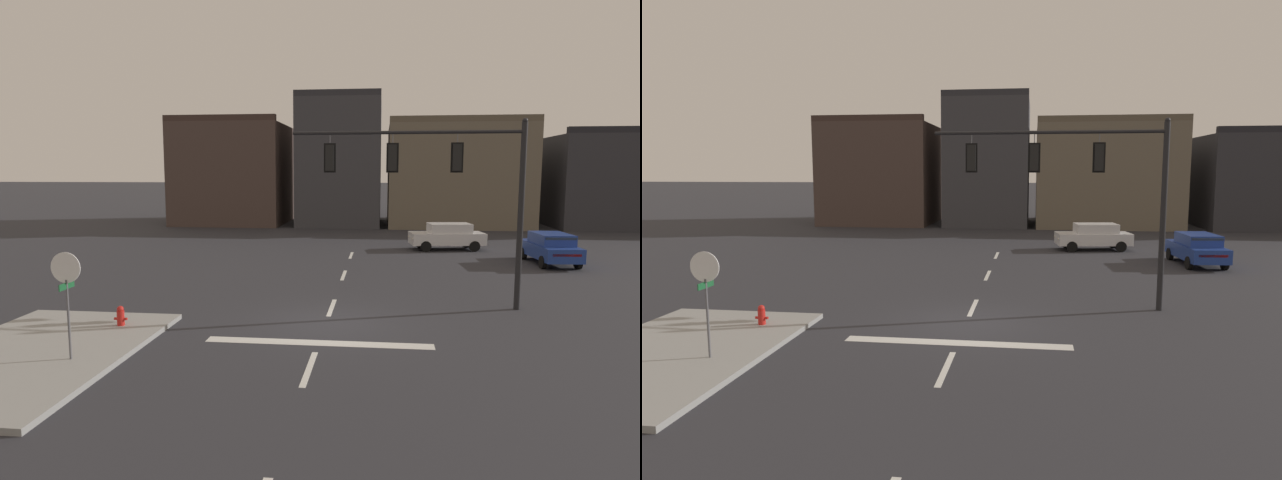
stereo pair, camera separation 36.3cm
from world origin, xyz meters
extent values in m
plane|color=#2B2B30|center=(0.00, 0.00, 0.00)|extent=(400.00, 400.00, 0.00)
cube|color=gray|center=(-7.22, -4.00, 0.07)|extent=(5.00, 8.00, 0.15)
cube|color=silver|center=(0.00, -2.00, 0.00)|extent=(6.40, 0.50, 0.01)
cube|color=silver|center=(0.00, -4.00, 0.00)|extent=(0.16, 2.40, 0.01)
cube|color=silver|center=(0.00, 2.00, 0.00)|extent=(0.16, 2.40, 0.01)
cube|color=silver|center=(0.00, 8.00, 0.00)|extent=(0.16, 2.40, 0.01)
cube|color=silver|center=(0.00, 14.00, 0.00)|extent=(0.16, 2.40, 0.01)
cylinder|color=black|center=(6.41, 2.48, 3.20)|extent=(0.20, 0.20, 6.40)
cylinder|color=black|center=(2.48, 2.54, 6.09)|extent=(7.85, 0.24, 0.12)
sphere|color=black|center=(6.41, 2.48, 6.45)|extent=(0.18, 0.18, 0.18)
cylinder|color=#56565B|center=(4.23, 2.52, 5.86)|extent=(0.03, 0.03, 0.35)
cube|color=black|center=(4.23, 2.52, 5.23)|extent=(0.30, 0.24, 0.90)
sphere|color=red|center=(4.23, 2.65, 5.51)|extent=(0.20, 0.20, 0.20)
sphere|color=#2D2314|center=(4.23, 2.65, 5.23)|extent=(0.20, 0.20, 0.20)
sphere|color=black|center=(4.23, 2.65, 4.95)|extent=(0.20, 0.20, 0.20)
cube|color=black|center=(4.23, 2.50, 5.23)|extent=(0.42, 0.04, 1.02)
cylinder|color=#56565B|center=(2.05, 2.55, 5.86)|extent=(0.03, 0.03, 0.35)
cube|color=black|center=(2.05, 2.55, 5.23)|extent=(0.30, 0.24, 0.90)
sphere|color=red|center=(2.05, 2.68, 5.51)|extent=(0.20, 0.20, 0.20)
sphere|color=#2D2314|center=(2.05, 2.68, 5.23)|extent=(0.20, 0.20, 0.20)
sphere|color=black|center=(2.05, 2.68, 4.95)|extent=(0.20, 0.20, 0.20)
cube|color=black|center=(2.05, 2.53, 5.23)|extent=(0.42, 0.04, 1.02)
cylinder|color=#56565B|center=(-0.13, 2.59, 5.86)|extent=(0.03, 0.03, 0.35)
cube|color=black|center=(-0.13, 2.59, 5.23)|extent=(0.30, 0.24, 0.90)
sphere|color=red|center=(-0.13, 2.72, 5.51)|extent=(0.20, 0.20, 0.20)
sphere|color=#2D2314|center=(-0.13, 2.72, 5.23)|extent=(0.20, 0.20, 0.20)
sphere|color=black|center=(-0.13, 2.72, 4.95)|extent=(0.20, 0.20, 0.20)
cube|color=black|center=(-0.13, 2.57, 5.23)|extent=(0.42, 0.04, 1.02)
cylinder|color=#56565B|center=(-5.92, -4.40, 1.07)|extent=(0.06, 0.06, 2.15)
cylinder|color=white|center=(-5.92, -4.40, 2.45)|extent=(0.76, 0.03, 0.76)
cylinder|color=#B21414|center=(-5.92, -4.39, 2.45)|extent=(0.68, 0.03, 0.68)
cube|color=#19592D|center=(-5.92, -4.40, 2.00)|extent=(0.02, 0.64, 0.16)
cube|color=silver|center=(5.65, 16.88, 0.70)|extent=(4.61, 2.40, 0.70)
cube|color=silver|center=(5.80, 16.91, 1.33)|extent=(2.66, 1.93, 0.56)
cube|color=#2D3842|center=(5.04, 16.80, 1.31)|extent=(0.46, 1.54, 0.47)
cube|color=#2D3842|center=(6.95, 17.07, 1.31)|extent=(0.43, 1.54, 0.46)
cylinder|color=black|center=(4.33, 15.84, 0.32)|extent=(0.66, 0.31, 0.64)
cylinder|color=black|center=(4.09, 17.52, 0.32)|extent=(0.66, 0.31, 0.64)
cylinder|color=black|center=(7.20, 16.25, 0.32)|extent=(0.66, 0.31, 0.64)
cylinder|color=black|center=(6.97, 17.93, 0.32)|extent=(0.66, 0.31, 0.64)
sphere|color=silver|center=(3.57, 16.01, 0.75)|extent=(0.16, 0.16, 0.16)
sphere|color=silver|center=(3.41, 17.15, 0.75)|extent=(0.16, 0.16, 0.16)
cube|color=maroon|center=(7.81, 17.19, 0.78)|extent=(0.23, 1.36, 0.12)
cube|color=navy|center=(10.34, 12.30, 0.70)|extent=(2.12, 4.52, 0.70)
cube|color=navy|center=(10.35, 12.15, 1.33)|extent=(1.78, 2.58, 0.56)
cube|color=#2D3842|center=(10.29, 12.92, 1.31)|extent=(1.53, 0.36, 0.47)
cube|color=#2D3842|center=(10.44, 10.99, 1.31)|extent=(1.53, 0.33, 0.46)
cylinder|color=black|center=(9.38, 13.69, 0.32)|extent=(0.27, 0.65, 0.64)
cylinder|color=black|center=(11.08, 13.81, 0.32)|extent=(0.27, 0.65, 0.64)
cylinder|color=black|center=(9.60, 10.79, 0.32)|extent=(0.27, 0.65, 0.64)
cylinder|color=black|center=(11.30, 10.92, 0.32)|extent=(0.27, 0.65, 0.64)
sphere|color=silver|center=(9.60, 14.43, 0.75)|extent=(0.16, 0.16, 0.16)
sphere|color=silver|center=(10.75, 14.52, 0.75)|extent=(0.16, 0.16, 0.16)
cube|color=maroon|center=(10.50, 10.13, 0.78)|extent=(1.37, 0.14, 0.12)
cylinder|color=red|center=(-6.08, -1.44, 0.33)|extent=(0.22, 0.22, 0.55)
cylinder|color=red|center=(-6.08, -1.44, 0.05)|extent=(0.30, 0.30, 0.10)
sphere|color=red|center=(-6.08, -1.44, 0.65)|extent=(0.20, 0.20, 0.20)
cylinder|color=red|center=(-6.23, -1.44, 0.35)|extent=(0.10, 0.08, 0.08)
cylinder|color=red|center=(-5.93, -1.44, 0.35)|extent=(0.10, 0.08, 0.08)
cube|color=#473833|center=(-11.82, 33.12, 4.44)|extent=(9.54, 10.47, 8.88)
cube|color=#3A2B26|center=(-11.82, 28.18, 9.13)|extent=(9.54, 0.60, 0.50)
cube|color=#38383D|center=(-2.01, 32.47, 5.38)|extent=(7.09, 9.18, 10.75)
cube|color=#2B2B30|center=(-2.01, 28.18, 11.00)|extent=(7.09, 0.60, 0.50)
cube|color=#665B4C|center=(8.14, 33.74, 4.31)|extent=(11.82, 11.71, 8.61)
cube|color=brown|center=(8.14, 28.18, 8.86)|extent=(11.82, 0.60, 0.50)
cube|color=#2D2D33|center=(21.42, 33.22, 3.83)|extent=(10.95, 10.67, 7.66)
camera|label=1|loc=(1.71, -16.68, 4.79)|focal=30.64mm
camera|label=2|loc=(2.07, -16.63, 4.79)|focal=30.64mm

